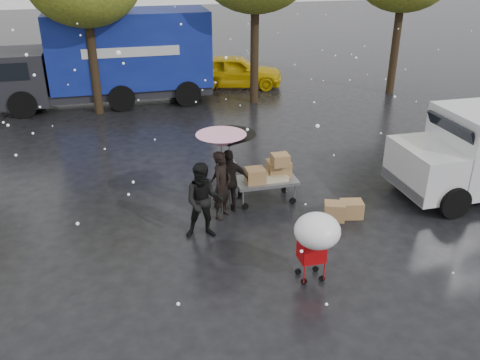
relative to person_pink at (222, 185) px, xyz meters
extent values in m
plane|color=black|center=(0.70, -1.17, -0.81)|extent=(90.00, 90.00, 0.00)
imported|color=black|center=(0.00, 0.00, 0.00)|extent=(0.68, 0.70, 1.63)
imported|color=black|center=(-0.56, -0.76, 0.04)|extent=(0.93, 0.77, 1.71)
imported|color=black|center=(0.23, 0.24, -0.04)|extent=(0.92, 0.41, 1.55)
cylinder|color=#4C4C4C|center=(0.00, 0.00, 0.13)|extent=(0.02, 0.02, 1.89)
cone|color=#E45E9C|center=(0.00, 0.00, 1.07)|extent=(1.11, 1.11, 0.30)
sphere|color=#4C4C4C|center=(0.00, 0.00, 1.10)|extent=(0.06, 0.06, 0.06)
cylinder|color=#4C4C4C|center=(0.23, 0.24, 0.08)|extent=(0.02, 0.02, 1.79)
cone|color=black|center=(0.23, 0.24, 0.97)|extent=(1.22, 1.22, 0.30)
sphere|color=#4C4C4C|center=(0.23, 0.24, 1.00)|extent=(0.06, 0.06, 0.06)
cube|color=slate|center=(1.20, 0.51, -0.26)|extent=(1.50, 0.80, 0.08)
cylinder|color=slate|center=(0.45, 0.51, -0.01)|extent=(0.04, 0.04, 0.60)
cube|color=olive|center=(1.55, 0.61, -0.02)|extent=(0.55, 0.45, 0.40)
cube|color=olive|center=(0.90, 0.41, -0.05)|extent=(0.45, 0.40, 0.35)
cube|color=olive|center=(1.50, 0.36, 0.32)|extent=(0.40, 0.35, 0.28)
cube|color=tan|center=(1.25, 0.51, -0.16)|extent=(0.90, 0.55, 0.12)
cylinder|color=black|center=(0.60, 0.19, -0.73)|extent=(0.16, 0.05, 0.16)
cylinder|color=black|center=(0.60, 0.83, -0.73)|extent=(0.16, 0.05, 0.16)
cylinder|color=black|center=(1.80, 0.19, -0.73)|extent=(0.16, 0.05, 0.16)
cylinder|color=black|center=(1.80, 0.83, -0.73)|extent=(0.16, 0.05, 0.16)
cube|color=#B60A0D|center=(1.11, -2.75, -0.16)|extent=(0.47, 0.41, 0.45)
cylinder|color=#B60A0D|center=(1.11, -2.94, 0.21)|extent=(0.42, 0.02, 0.02)
cylinder|color=#4C4C4C|center=(1.11, -2.94, 0.14)|extent=(0.02, 0.02, 0.60)
ellipsoid|color=white|center=(1.11, -2.94, 0.34)|extent=(0.84, 0.84, 0.63)
cylinder|color=black|center=(0.93, -2.91, -0.75)|extent=(0.12, 0.04, 0.12)
cylinder|color=black|center=(0.93, -2.59, -0.75)|extent=(0.12, 0.04, 0.12)
cylinder|color=black|center=(1.29, -2.91, -0.75)|extent=(0.12, 0.04, 0.12)
cylinder|color=black|center=(1.29, -2.59, -0.75)|extent=(0.12, 0.04, 0.12)
cube|color=silver|center=(4.99, -0.36, 0.04)|extent=(1.20, 1.95, 1.10)
cube|color=black|center=(5.54, -0.36, 0.89)|extent=(0.37, 1.70, 0.67)
cube|color=slate|center=(4.44, -0.36, -0.36)|extent=(0.12, 1.90, 0.25)
cylinder|color=black|center=(5.19, -1.31, -0.43)|extent=(0.76, 0.28, 0.76)
cylinder|color=black|center=(5.19, 0.59, -0.43)|extent=(0.76, 0.28, 0.76)
cube|color=navy|center=(-1.44, 10.07, 1.29)|extent=(6.00, 2.50, 2.80)
cube|color=black|center=(-5.64, 10.07, 0.44)|extent=(2.20, 2.40, 1.90)
cube|color=black|center=(-2.44, 10.07, -0.26)|extent=(8.00, 2.30, 0.35)
cube|color=silver|center=(-1.44, 8.81, 1.39)|extent=(3.50, 0.03, 0.35)
cylinder|color=black|center=(-5.44, 8.92, -0.31)|extent=(1.00, 0.30, 1.00)
cylinder|color=black|center=(-5.44, 11.22, -0.31)|extent=(1.00, 0.30, 1.00)
cylinder|color=black|center=(0.56, 8.92, -0.31)|extent=(1.00, 0.30, 1.00)
cylinder|color=black|center=(0.56, 11.22, -0.31)|extent=(1.00, 0.30, 1.00)
cube|color=olive|center=(2.47, -0.76, -0.60)|extent=(0.57, 0.51, 0.42)
cube|color=olive|center=(2.91, -0.73, -0.62)|extent=(0.57, 0.48, 0.39)
imported|color=#DEB60B|center=(3.01, 11.30, -0.11)|extent=(4.40, 2.64, 1.40)
cylinder|color=black|center=(-2.80, 8.83, 1.43)|extent=(0.32, 0.32, 4.48)
cylinder|color=black|center=(3.20, 8.83, 1.64)|extent=(0.32, 0.32, 4.90)
cylinder|color=black|center=(9.20, 8.83, 1.50)|extent=(0.32, 0.32, 4.62)
camera|label=1|loc=(-2.11, -10.17, 5.01)|focal=38.00mm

